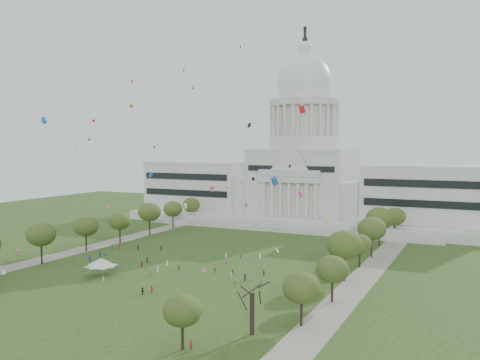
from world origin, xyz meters
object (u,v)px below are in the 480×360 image
Objects in this scene: person_0 at (303,280)px; big_bare_tree at (252,290)px; capitol at (304,175)px; event_tent at (101,262)px; person_1 at (191,345)px.

big_bare_tree is at bearing -61.17° from person_0.
capitol is 17.07× the size of event_tent.
capitol is 110.68m from person_0.
big_bare_tree reaches higher than person_1.
person_1 is (-6.46, -11.63, -7.79)m from big_bare_tree.
capitol is 122.87m from event_tent.
event_tent is (-17.53, -120.22, -18.34)m from capitol.
event_tent is at bearing 158.95° from big_bare_tree.
capitol is 147.23m from big_bare_tree.
big_bare_tree is 7.21× the size of person_1.
event_tent is 59.21m from person_1.
person_0 is at bearing -71.22° from capitol.
big_bare_tree is 15.41m from person_1.
big_bare_tree is at bearing 83.58° from person_1.
capitol reaches higher than big_bare_tree.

